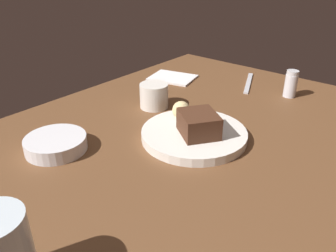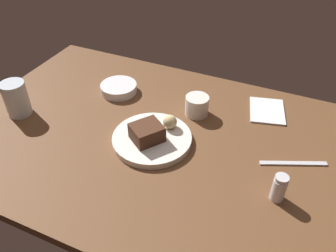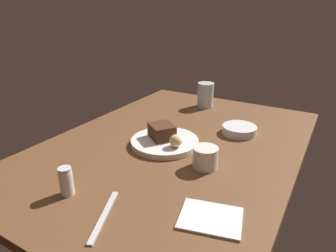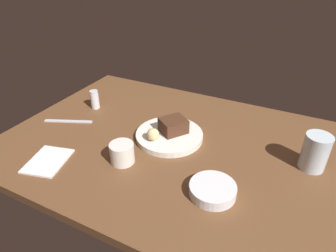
{
  "view_description": "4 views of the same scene",
  "coord_description": "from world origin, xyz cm",
  "px_view_note": "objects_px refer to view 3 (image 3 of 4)",
  "views": [
    {
      "loc": [
        53.43,
        41.69,
        41.52
      ],
      "look_at": [
        1.32,
        -1.8,
        6.52
      ],
      "focal_mm": 36.43,
      "sensor_mm": 36.0,
      "label": 1
    },
    {
      "loc": [
        -40.18,
        73.35,
        73.6
      ],
      "look_at": [
        -5.98,
        -2.87,
        6.22
      ],
      "focal_mm": 37.3,
      "sensor_mm": 36.0,
      "label": 2
    },
    {
      "loc": [
        -85.49,
        -47.43,
        49.68
      ],
      "look_at": [
        1.55,
        3.68,
        8.32
      ],
      "focal_mm": 31.86,
      "sensor_mm": 36.0,
      "label": 3
    },
    {
      "loc": [
        35.71,
        -75.85,
        61.69
      ],
      "look_at": [
        -4.17,
        3.62,
        7.04
      ],
      "focal_mm": 30.98,
      "sensor_mm": 36.0,
      "label": 4
    }
  ],
  "objects_px": {
    "butter_knife": "(104,216)",
    "chocolate_cake_slice": "(162,131)",
    "salt_shaker": "(66,181)",
    "water_glass": "(205,95)",
    "dessert_plate": "(165,142)",
    "bread_roll": "(176,141)",
    "side_bowl": "(239,130)",
    "coffee_cup": "(205,157)",
    "folded_napkin": "(211,218)"
  },
  "relations": [
    {
      "from": "chocolate_cake_slice",
      "to": "side_bowl",
      "type": "xyz_separation_m",
      "value": [
        0.23,
        -0.21,
        -0.03
      ]
    },
    {
      "from": "salt_shaker",
      "to": "butter_knife",
      "type": "bearing_deg",
      "value": -98.24
    },
    {
      "from": "bread_roll",
      "to": "butter_knife",
      "type": "height_order",
      "value": "bread_roll"
    },
    {
      "from": "chocolate_cake_slice",
      "to": "butter_knife",
      "type": "distance_m",
      "value": 0.43
    },
    {
      "from": "water_glass",
      "to": "folded_napkin",
      "type": "xyz_separation_m",
      "value": [
        -0.76,
        -0.35,
        -0.06
      ]
    },
    {
      "from": "coffee_cup",
      "to": "butter_knife",
      "type": "height_order",
      "value": "coffee_cup"
    },
    {
      "from": "folded_napkin",
      "to": "salt_shaker",
      "type": "bearing_deg",
      "value": 105.13
    },
    {
      "from": "dessert_plate",
      "to": "salt_shaker",
      "type": "xyz_separation_m",
      "value": [
        -0.39,
        0.07,
        0.03
      ]
    },
    {
      "from": "bread_roll",
      "to": "folded_napkin",
      "type": "relative_size",
      "value": 0.3
    },
    {
      "from": "side_bowl",
      "to": "butter_knife",
      "type": "bearing_deg",
      "value": 169.32
    },
    {
      "from": "side_bowl",
      "to": "folded_napkin",
      "type": "distance_m",
      "value": 0.53
    },
    {
      "from": "side_bowl",
      "to": "folded_napkin",
      "type": "xyz_separation_m",
      "value": [
        -0.52,
        -0.1,
        -0.01
      ]
    },
    {
      "from": "bread_roll",
      "to": "water_glass",
      "type": "relative_size",
      "value": 0.37
    },
    {
      "from": "water_glass",
      "to": "side_bowl",
      "type": "distance_m",
      "value": 0.35
    },
    {
      "from": "chocolate_cake_slice",
      "to": "folded_napkin",
      "type": "bearing_deg",
      "value": -133.21
    },
    {
      "from": "folded_napkin",
      "to": "coffee_cup",
      "type": "bearing_deg",
      "value": 27.1
    },
    {
      "from": "salt_shaker",
      "to": "water_glass",
      "type": "xyz_separation_m",
      "value": [
        0.86,
        -0.02,
        0.02
      ]
    },
    {
      "from": "chocolate_cake_slice",
      "to": "salt_shaker",
      "type": "distance_m",
      "value": 0.4
    },
    {
      "from": "bread_roll",
      "to": "water_glass",
      "type": "bearing_deg",
      "value": 12.78
    },
    {
      "from": "water_glass",
      "to": "folded_napkin",
      "type": "bearing_deg",
      "value": -155.21
    },
    {
      "from": "butter_knife",
      "to": "chocolate_cake_slice",
      "type": "bearing_deg",
      "value": -10.42
    },
    {
      "from": "salt_shaker",
      "to": "dessert_plate",
      "type": "bearing_deg",
      "value": -9.79
    },
    {
      "from": "water_glass",
      "to": "bread_roll",
      "type": "bearing_deg",
      "value": -167.22
    },
    {
      "from": "bread_roll",
      "to": "salt_shaker",
      "type": "relative_size",
      "value": 0.55
    },
    {
      "from": "water_glass",
      "to": "butter_knife",
      "type": "height_order",
      "value": "water_glass"
    },
    {
      "from": "salt_shaker",
      "to": "water_glass",
      "type": "bearing_deg",
      "value": -1.04
    },
    {
      "from": "coffee_cup",
      "to": "butter_knife",
      "type": "xyz_separation_m",
      "value": [
        -0.33,
        0.11,
        -0.03
      ]
    },
    {
      "from": "water_glass",
      "to": "coffee_cup",
      "type": "height_order",
      "value": "water_glass"
    },
    {
      "from": "salt_shaker",
      "to": "folded_napkin",
      "type": "xyz_separation_m",
      "value": [
        0.1,
        -0.37,
        -0.04
      ]
    },
    {
      "from": "coffee_cup",
      "to": "water_glass",
      "type": "bearing_deg",
      "value": 23.85
    },
    {
      "from": "bread_roll",
      "to": "salt_shaker",
      "type": "bearing_deg",
      "value": 160.03
    },
    {
      "from": "chocolate_cake_slice",
      "to": "coffee_cup",
      "type": "xyz_separation_m",
      "value": [
        -0.08,
        -0.21,
        -0.01
      ]
    },
    {
      "from": "water_glass",
      "to": "coffee_cup",
      "type": "bearing_deg",
      "value": -156.15
    },
    {
      "from": "dessert_plate",
      "to": "folded_napkin",
      "type": "bearing_deg",
      "value": -134.01
    },
    {
      "from": "dessert_plate",
      "to": "folded_napkin",
      "type": "height_order",
      "value": "dessert_plate"
    },
    {
      "from": "water_glass",
      "to": "folded_napkin",
      "type": "relative_size",
      "value": 0.81
    },
    {
      "from": "bread_roll",
      "to": "coffee_cup",
      "type": "relative_size",
      "value": 0.56
    },
    {
      "from": "salt_shaker",
      "to": "coffee_cup",
      "type": "distance_m",
      "value": 0.4
    },
    {
      "from": "dessert_plate",
      "to": "side_bowl",
      "type": "relative_size",
      "value": 1.83
    },
    {
      "from": "salt_shaker",
      "to": "butter_knife",
      "type": "relative_size",
      "value": 0.42
    },
    {
      "from": "dessert_plate",
      "to": "butter_knife",
      "type": "height_order",
      "value": "dessert_plate"
    },
    {
      "from": "dessert_plate",
      "to": "chocolate_cake_slice",
      "type": "bearing_deg",
      "value": 65.32
    },
    {
      "from": "side_bowl",
      "to": "salt_shaker",
      "type": "bearing_deg",
      "value": 156.86
    },
    {
      "from": "coffee_cup",
      "to": "folded_napkin",
      "type": "xyz_separation_m",
      "value": [
        -0.21,
        -0.11,
        -0.03
      ]
    },
    {
      "from": "folded_napkin",
      "to": "bread_roll",
      "type": "bearing_deg",
      "value": 42.62
    },
    {
      "from": "dessert_plate",
      "to": "water_glass",
      "type": "bearing_deg",
      "value": 6.23
    },
    {
      "from": "chocolate_cake_slice",
      "to": "dessert_plate",
      "type": "bearing_deg",
      "value": -114.68
    },
    {
      "from": "dessert_plate",
      "to": "bread_roll",
      "type": "bearing_deg",
      "value": -117.01
    },
    {
      "from": "chocolate_cake_slice",
      "to": "butter_knife",
      "type": "height_order",
      "value": "chocolate_cake_slice"
    },
    {
      "from": "water_glass",
      "to": "folded_napkin",
      "type": "distance_m",
      "value": 0.84
    }
  ]
}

